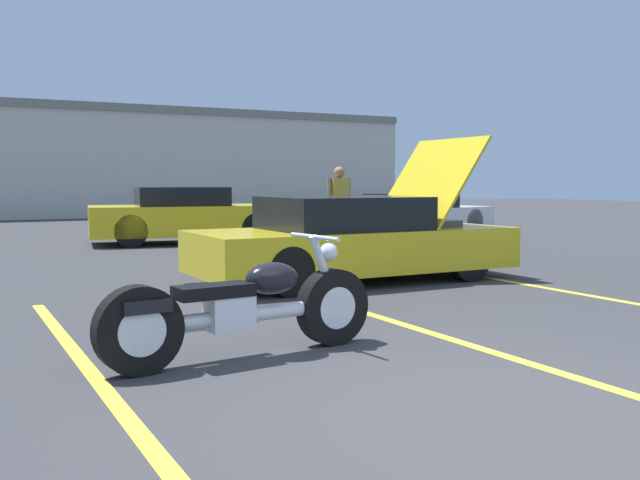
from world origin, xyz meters
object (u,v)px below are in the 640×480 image
motorcycle (243,309)px  parked_car_mid_row (188,216)px  parked_car_right_row (415,215)px  show_car_hood_open (354,240)px  spectator_near_motorcycle (339,201)px

motorcycle → parked_car_mid_row: (2.90, 10.53, 0.22)m
parked_car_right_row → parked_car_mid_row: size_ratio=0.99×
motorcycle → show_car_hood_open: 4.58m
motorcycle → parked_car_mid_row: bearing=68.4°
show_car_hood_open → parked_car_right_row: show_car_hood_open is taller
show_car_hood_open → parked_car_mid_row: 7.14m
parked_car_right_row → spectator_near_motorcycle: size_ratio=2.71×
parked_car_right_row → show_car_hood_open: bearing=-144.3°
motorcycle → spectator_near_motorcycle: (4.92, 7.10, 0.62)m
parked_car_mid_row → spectator_near_motorcycle: (2.02, -3.43, 0.39)m
motorcycle → parked_car_right_row: 13.09m
motorcycle → parked_car_mid_row: parked_car_mid_row is taller
motorcycle → show_car_hood_open: bearing=41.7°
parked_car_mid_row → parked_car_right_row: bearing=1.7°
motorcycle → spectator_near_motorcycle: spectator_near_motorcycle is taller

